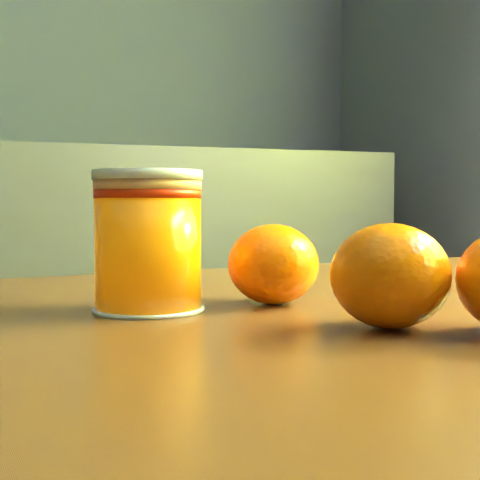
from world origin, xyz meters
name	(u,v)px	position (x,y,z in m)	size (l,w,h in m)	color
table	(326,420)	(0.93, 0.23, 0.61)	(1.00, 0.76, 0.70)	brown
juice_glass	(148,242)	(0.80, 0.26, 0.75)	(0.08, 0.08, 0.10)	orange
orange_front	(390,276)	(0.93, 0.14, 0.73)	(0.08, 0.08, 0.07)	#FF6D05
orange_back	(273,264)	(0.90, 0.26, 0.73)	(0.07, 0.07, 0.06)	#FF6D05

